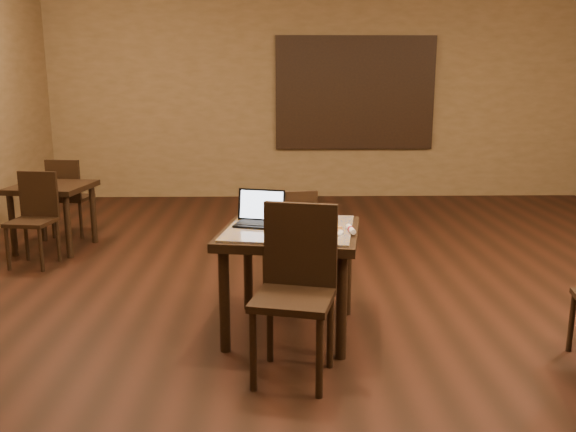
{
  "coord_description": "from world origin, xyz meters",
  "views": [
    {
      "loc": [
        -0.69,
        -4.16,
        1.76
      ],
      "look_at": [
        -0.6,
        -0.14,
        0.85
      ],
      "focal_mm": 38.0,
      "sensor_mm": 36.0,
      "label": 1
    }
  ],
  "objects_px": {
    "other_table_b_chair_near": "(35,213)",
    "chair_main_far": "(290,239)",
    "laptop": "(261,215)",
    "other_table_b": "(52,196)",
    "chair_main_near": "(297,281)",
    "pizza_pan": "(306,219)",
    "other_table_b_chair_far": "(68,193)",
    "tiled_table": "(290,242)"
  },
  "relations": [
    {
      "from": "other_table_b_chair_near",
      "to": "chair_main_far",
      "type": "bearing_deg",
      "value": -15.75
    },
    {
      "from": "laptop",
      "to": "other_table_b",
      "type": "relative_size",
      "value": 0.47
    },
    {
      "from": "laptop",
      "to": "other_table_b_chair_near",
      "type": "distance_m",
      "value": 2.73
    },
    {
      "from": "laptop",
      "to": "other_table_b_chair_near",
      "type": "relative_size",
      "value": 0.44
    },
    {
      "from": "chair_main_near",
      "to": "other_table_b",
      "type": "bearing_deg",
      "value": 144.95
    },
    {
      "from": "other_table_b_chair_near",
      "to": "other_table_b",
      "type": "bearing_deg",
      "value": 99.29
    },
    {
      "from": "pizza_pan",
      "to": "other_table_b_chair_near",
      "type": "height_order",
      "value": "other_table_b_chair_near"
    },
    {
      "from": "other_table_b_chair_far",
      "to": "pizza_pan",
      "type": "bearing_deg",
      "value": 143.77
    },
    {
      "from": "tiled_table",
      "to": "other_table_b_chair_far",
      "type": "xyz_separation_m",
      "value": [
        -2.43,
        2.73,
        -0.16
      ]
    },
    {
      "from": "other_table_b",
      "to": "other_table_b_chair_near",
      "type": "bearing_deg",
      "value": -80.71
    },
    {
      "from": "chair_main_far",
      "to": "other_table_b_chair_near",
      "type": "xyz_separation_m",
      "value": [
        -2.42,
        1.07,
        -0.01
      ]
    },
    {
      "from": "other_table_b_chair_near",
      "to": "other_table_b_chair_far",
      "type": "bearing_deg",
      "value": 99.29
    },
    {
      "from": "chair_main_far",
      "to": "pizza_pan",
      "type": "bearing_deg",
      "value": 97.42
    },
    {
      "from": "other_table_b",
      "to": "other_table_b_chair_near",
      "type": "height_order",
      "value": "other_table_b_chair_near"
    },
    {
      "from": "chair_main_near",
      "to": "other_table_b_chair_far",
      "type": "height_order",
      "value": "chair_main_near"
    },
    {
      "from": "chair_main_far",
      "to": "other_table_b",
      "type": "bearing_deg",
      "value": -41.62
    },
    {
      "from": "chair_main_near",
      "to": "other_table_b_chair_near",
      "type": "height_order",
      "value": "chair_main_near"
    },
    {
      "from": "chair_main_near",
      "to": "tiled_table",
      "type": "bearing_deg",
      "value": 106.16
    },
    {
      "from": "pizza_pan",
      "to": "other_table_b_chair_far",
      "type": "xyz_separation_m",
      "value": [
        -2.55,
        2.49,
        -0.26
      ]
    },
    {
      "from": "tiled_table",
      "to": "other_table_b",
      "type": "relative_size",
      "value": 1.27
    },
    {
      "from": "pizza_pan",
      "to": "other_table_b",
      "type": "relative_size",
      "value": 0.43
    },
    {
      "from": "other_table_b_chair_far",
      "to": "other_table_b",
      "type": "bearing_deg",
      "value": 99.29
    },
    {
      "from": "pizza_pan",
      "to": "other_table_b",
      "type": "height_order",
      "value": "pizza_pan"
    },
    {
      "from": "chair_main_near",
      "to": "other_table_b_chair_far",
      "type": "bearing_deg",
      "value": 140.36
    },
    {
      "from": "tiled_table",
      "to": "chair_main_near",
      "type": "distance_m",
      "value": 0.62
    },
    {
      "from": "other_table_b_chair_near",
      "to": "other_table_b_chair_far",
      "type": "relative_size",
      "value": 1.0
    },
    {
      "from": "chair_main_far",
      "to": "pizza_pan",
      "type": "height_order",
      "value": "chair_main_far"
    },
    {
      "from": "chair_main_far",
      "to": "other_table_b_chair_near",
      "type": "bearing_deg",
      "value": -32.29
    },
    {
      "from": "laptop",
      "to": "tiled_table",
      "type": "bearing_deg",
      "value": -11.99
    },
    {
      "from": "laptop",
      "to": "other_table_b_chair_far",
      "type": "bearing_deg",
      "value": 145.94
    },
    {
      "from": "chair_main_near",
      "to": "pizza_pan",
      "type": "height_order",
      "value": "chair_main_near"
    },
    {
      "from": "chair_main_near",
      "to": "chair_main_far",
      "type": "bearing_deg",
      "value": 104.57
    },
    {
      "from": "tiled_table",
      "to": "other_table_b",
      "type": "height_order",
      "value": "tiled_table"
    },
    {
      "from": "other_table_b",
      "to": "other_table_b_chair_far",
      "type": "xyz_separation_m",
      "value": [
        -0.01,
        0.52,
        -0.07
      ]
    },
    {
      "from": "chair_main_far",
      "to": "laptop",
      "type": "distance_m",
      "value": 0.64
    },
    {
      "from": "tiled_table",
      "to": "chair_main_near",
      "type": "height_order",
      "value": "chair_main_near"
    },
    {
      "from": "laptop",
      "to": "chair_main_near",
      "type": "bearing_deg",
      "value": -57.18
    },
    {
      "from": "chair_main_near",
      "to": "other_table_b",
      "type": "relative_size",
      "value": 1.25
    },
    {
      "from": "chair_main_near",
      "to": "chair_main_far",
      "type": "relative_size",
      "value": 1.13
    },
    {
      "from": "chair_main_far",
      "to": "other_table_b_chair_near",
      "type": "relative_size",
      "value": 1.03
    },
    {
      "from": "chair_main_far",
      "to": "laptop",
      "type": "xyz_separation_m",
      "value": [
        -0.21,
        -0.52,
        0.31
      ]
    },
    {
      "from": "tiled_table",
      "to": "laptop",
      "type": "bearing_deg",
      "value": 161.63
    }
  ]
}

